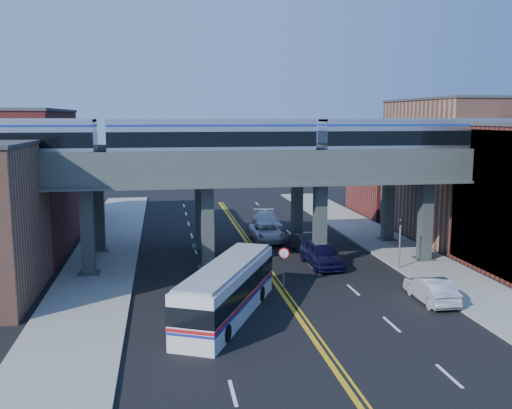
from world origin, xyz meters
TOP-DOWN VIEW (x-y plane):
  - ground at (0.00, 0.00)m, footprint 120.00×120.00m
  - sidewalk_west at (-11.50, 10.00)m, footprint 5.00×70.00m
  - sidewalk_east at (11.50, 10.00)m, footprint 5.00×70.00m
  - building_west_b at (-18.50, 16.00)m, footprint 8.00×14.00m
  - building_west_c at (-18.50, 29.00)m, footprint 8.00×10.00m
  - building_east_b at (18.50, 16.00)m, footprint 8.00×14.00m
  - building_east_c at (18.50, 29.00)m, footprint 8.00×10.00m
  - mural_panel at (14.55, 4.00)m, footprint 0.10×9.50m
  - elevated_viaduct_near at (0.00, 8.00)m, footprint 52.00×3.60m
  - elevated_viaduct_far at (0.00, 15.00)m, footprint 52.00×3.60m
  - transit_train at (-3.58, 8.00)m, footprint 42.84×2.68m
  - stop_sign at (0.30, 3.00)m, footprint 0.76×0.09m
  - traffic_signal at (9.20, 6.00)m, footprint 0.15×0.18m
  - transit_bus at (-3.73, -1.41)m, footprint 6.60×10.64m
  - car_lane_a at (4.14, 7.93)m, footprint 2.31×5.42m
  - car_lane_b at (4.12, 12.30)m, footprint 2.08×4.54m
  - car_lane_c at (1.80, 16.87)m, footprint 2.54×5.40m
  - car_lane_d at (2.66, 21.43)m, footprint 2.74×6.00m
  - car_parked_curb at (8.17, -0.90)m, footprint 1.66×4.52m

SIDE VIEW (x-z plane):
  - ground at x=0.00m, z-range 0.00..0.00m
  - sidewalk_west at x=-11.50m, z-range 0.00..0.16m
  - sidewalk_east at x=11.50m, z-range 0.00..0.16m
  - car_lane_b at x=4.12m, z-range 0.00..1.44m
  - car_parked_curb at x=8.17m, z-range 0.00..1.48m
  - car_lane_c at x=1.80m, z-range 0.00..1.49m
  - car_lane_d at x=2.66m, z-range 0.00..1.70m
  - car_lane_a at x=4.14m, z-range 0.00..1.83m
  - transit_bus at x=-3.73m, z-range 0.04..2.78m
  - stop_sign at x=0.30m, z-range 0.44..3.07m
  - traffic_signal at x=9.20m, z-range 0.25..4.35m
  - building_west_c at x=-18.50m, z-range 0.00..8.00m
  - building_east_c at x=18.50m, z-range 0.00..9.00m
  - mural_panel at x=14.55m, z-range 0.00..9.50m
  - building_west_b at x=-18.50m, z-range 0.00..11.00m
  - building_east_b at x=18.50m, z-range 0.00..12.00m
  - elevated_viaduct_near at x=0.00m, z-range 2.77..10.17m
  - elevated_viaduct_far at x=0.00m, z-range 2.77..10.17m
  - transit_train at x=-3.58m, z-range 7.53..10.65m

